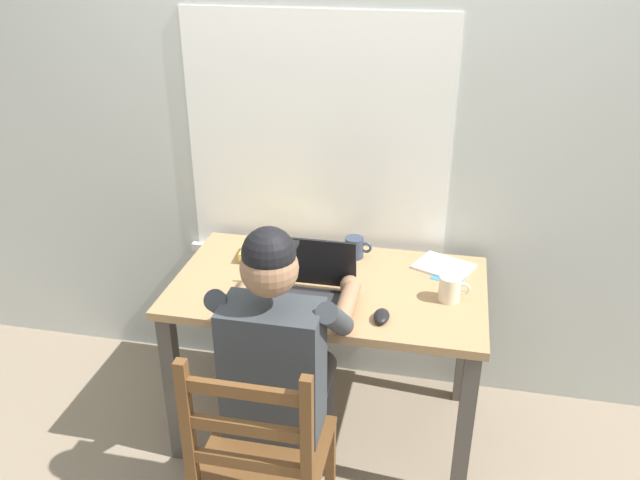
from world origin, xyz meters
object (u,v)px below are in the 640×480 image
at_px(wooden_chair, 262,460).
at_px(computer_mouse, 381,316).
at_px(seated_person, 281,356).
at_px(book_stack_main, 264,253).
at_px(coffee_mug_dark, 355,247).
at_px(landscape_photo_print, 448,278).
at_px(laptop, 311,288).
at_px(desk, 329,305).
at_px(coffee_mug_white, 450,288).

height_order(wooden_chair, computer_mouse, wooden_chair).
xyz_separation_m(seated_person, wooden_chair, (-0.00, -0.28, -0.23)).
relative_size(seated_person, book_stack_main, 5.91).
xyz_separation_m(coffee_mug_dark, landscape_photo_print, (0.41, -0.11, -0.05)).
distance_m(wooden_chair, laptop, 0.68).
height_order(wooden_chair, laptop, laptop).
relative_size(seated_person, computer_mouse, 12.42).
bearing_deg(landscape_photo_print, coffee_mug_dark, -176.06).
bearing_deg(computer_mouse, desk, 136.92).
xyz_separation_m(seated_person, laptop, (0.04, 0.30, 0.12)).
xyz_separation_m(computer_mouse, coffee_mug_dark, (-0.18, 0.48, 0.03)).
relative_size(laptop, coffee_mug_dark, 2.75).
relative_size(wooden_chair, coffee_mug_dark, 7.80).
distance_m(desk, wooden_chair, 0.75).
relative_size(computer_mouse, book_stack_main, 0.48).
height_order(coffee_mug_white, coffee_mug_dark, coffee_mug_white).
distance_m(laptop, coffee_mug_dark, 0.41).
bearing_deg(coffee_mug_dark, book_stack_main, -166.52).
xyz_separation_m(desk, coffee_mug_dark, (0.07, 0.25, 0.15)).
relative_size(computer_mouse, landscape_photo_print, 0.77).
bearing_deg(coffee_mug_dark, seated_person, -102.64).
xyz_separation_m(seated_person, landscape_photo_print, (0.57, 0.58, 0.07)).
distance_m(coffee_mug_white, book_stack_main, 0.84).
height_order(laptop, coffee_mug_dark, laptop).
distance_m(desk, computer_mouse, 0.36).
distance_m(book_stack_main, landscape_photo_print, 0.80).
xyz_separation_m(desk, computer_mouse, (0.25, -0.23, 0.12)).
bearing_deg(seated_person, book_stack_main, 111.48).
distance_m(computer_mouse, landscape_photo_print, 0.44).
relative_size(wooden_chair, coffee_mug_white, 7.63).
bearing_deg(seated_person, desk, 78.65).
height_order(desk, coffee_mug_white, coffee_mug_white).
xyz_separation_m(desk, laptop, (-0.04, -0.14, 0.16)).
bearing_deg(wooden_chair, coffee_mug_white, 49.99).
bearing_deg(laptop, computer_mouse, -17.17).
relative_size(computer_mouse, coffee_mug_white, 0.81).
bearing_deg(laptop, landscape_photo_print, 28.61).
height_order(seated_person, coffee_mug_white, seated_person).
bearing_deg(laptop, wooden_chair, -94.33).
height_order(coffee_mug_dark, book_stack_main, coffee_mug_dark).
bearing_deg(coffee_mug_white, wooden_chair, -130.01).
relative_size(laptop, landscape_photo_print, 2.54).
height_order(desk, seated_person, seated_person).
bearing_deg(book_stack_main, coffee_mug_white, -13.17).
height_order(desk, wooden_chair, wooden_chair).
distance_m(wooden_chair, coffee_mug_dark, 1.04).
height_order(seated_person, computer_mouse, seated_person).
distance_m(seated_person, landscape_photo_print, 0.82).
bearing_deg(landscape_photo_print, laptop, -133.00).
distance_m(seated_person, computer_mouse, 0.40).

